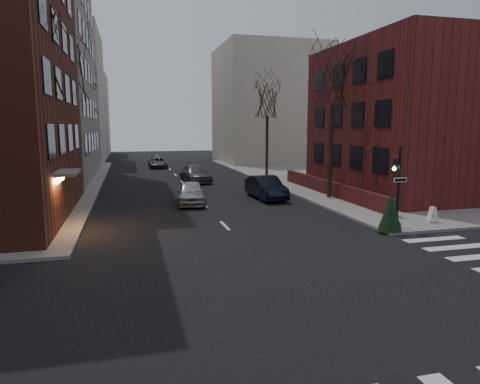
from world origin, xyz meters
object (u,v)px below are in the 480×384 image
car_lane_far (158,163)px  traffic_signal (397,192)px  parked_sedan (266,188)px  car_lane_gray (195,174)px  tree_left_c (86,98)px  tree_left_b (68,74)px  car_lane_silver (191,193)px  evergreen_shrub (391,211)px  tree_right_a (333,82)px  streetlamp_near (74,139)px  sandwich_board (433,214)px  tree_right_b (267,100)px  streetlamp_far (95,134)px  tree_left_a (35,54)px

car_lane_far → traffic_signal: bearing=-76.8°
parked_sedan → car_lane_gray: (-3.41, 10.36, -0.05)m
tree_left_c → tree_left_b: bearing=-90.0°
tree_left_b → parked_sedan: (13.39, -6.66, -8.12)m
car_lane_silver → evergreen_shrub: size_ratio=2.38×
traffic_signal → tree_left_b: 24.87m
traffic_signal → tree_right_a: bearing=84.5°
tree_left_b → evergreen_shrub: tree_left_b is taller
traffic_signal → car_lane_far: (-9.20, 35.15, -1.28)m
streetlamp_near → car_lane_gray: 12.63m
traffic_signal → sandwich_board: traffic_signal is taller
tree_right_b → tree_left_c: bearing=155.6°
car_lane_gray → tree_right_b: bearing=10.4°
tree_right_a → sandwich_board: (1.70, -8.47, -7.48)m
tree_left_c → streetlamp_far: size_ratio=1.55×
tree_left_b → sandwich_board: bearing=-40.5°
tree_right_a → streetlamp_far: (-17.00, 24.00, -3.79)m
parked_sedan → car_lane_gray: parked_sedan is taller
car_lane_silver → streetlamp_far: bearing=114.4°
tree_left_a → evergreen_shrub: bearing=-18.9°
streetlamp_near → evergreen_shrub: streetlamp_near is taller
car_lane_gray → evergreen_shrub: 22.07m
tree_right_b → sandwich_board: tree_right_b is taller
car_lane_gray → evergreen_shrub: evergreen_shrub is taller
car_lane_gray → car_lane_far: size_ratio=1.14×
parked_sedan → sandwich_board: bearing=-61.1°
tree_left_b → tree_left_a: bearing=-90.0°
traffic_signal → tree_right_b: tree_right_b is taller
parked_sedan → tree_left_c: bearing=120.8°
traffic_signal → car_lane_gray: 21.81m
car_lane_gray → evergreen_shrub: (6.11, -21.20, 0.32)m
tree_left_b → car_lane_far: bearing=67.4°
tree_left_b → evergreen_shrub: (16.10, -17.50, -7.84)m
tree_right_a → tree_right_b: (0.00, 14.00, -0.44)m
traffic_signal → tree_left_c: tree_left_c is taller
tree_right_a → tree_right_b: 14.01m
car_lane_far → evergreen_shrub: 36.66m
tree_left_b → traffic_signal: bearing=-45.5°
tree_left_b → streetlamp_far: 16.68m
tree_left_c → streetlamp_near: (0.60, -18.00, -3.79)m
traffic_signal → streetlamp_far: streetlamp_far is taller
streetlamp_near → evergreen_shrub: size_ratio=3.40×
evergreen_shrub → tree_left_b: bearing=132.6°
car_lane_silver → tree_left_c: bearing=117.3°
parked_sedan → car_lane_silver: bearing=-174.1°
car_lane_silver → sandwich_board: bearing=-31.8°
tree_left_a → car_lane_far: bearing=76.0°
sandwich_board → streetlamp_near: bearing=162.6°
car_lane_silver → evergreen_shrub: bearing=-44.4°
tree_left_a → streetlamp_far: tree_left_a is taller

